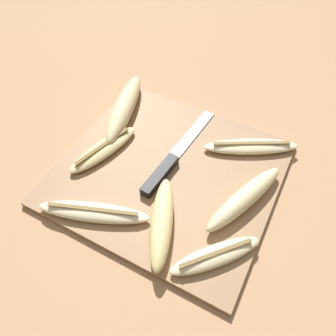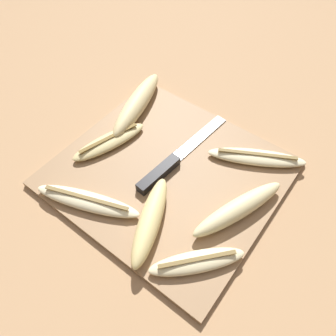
% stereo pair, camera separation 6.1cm
% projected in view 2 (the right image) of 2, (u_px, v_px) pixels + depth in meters
% --- Properties ---
extents(ground_plane, '(4.00, 4.00, 0.00)m').
position_uv_depth(ground_plane, '(168.00, 175.00, 0.63)').
color(ground_plane, tan).
extents(cutting_board, '(0.39, 0.36, 0.01)m').
position_uv_depth(cutting_board, '(168.00, 173.00, 0.62)').
color(cutting_board, '#997551').
rests_on(cutting_board, ground_plane).
extents(knife, '(0.04, 0.25, 0.02)m').
position_uv_depth(knife, '(169.00, 165.00, 0.61)').
color(knife, black).
rests_on(knife, cutting_board).
extents(banana_golden_short, '(0.10, 0.17, 0.04)m').
position_uv_depth(banana_golden_short, '(150.00, 220.00, 0.53)').
color(banana_golden_short, '#EDD689').
rests_on(banana_golden_short, cutting_board).
extents(banana_ripe_center, '(0.10, 0.21, 0.04)m').
position_uv_depth(banana_ripe_center, '(137.00, 103.00, 0.70)').
color(banana_ripe_center, beige).
rests_on(banana_ripe_center, cutting_board).
extents(banana_cream_curved, '(0.13, 0.14, 0.02)m').
position_uv_depth(banana_cream_curved, '(197.00, 262.00, 0.50)').
color(banana_cream_curved, beige).
rests_on(banana_cream_curved, cutting_board).
extents(banana_pale_long, '(0.18, 0.12, 0.02)m').
position_uv_depth(banana_pale_long, '(256.00, 157.00, 0.62)').
color(banana_pale_long, beige).
rests_on(banana_pale_long, cutting_board).
extents(banana_spotted_left, '(0.08, 0.16, 0.02)m').
position_uv_depth(banana_spotted_left, '(109.00, 142.00, 0.65)').
color(banana_spotted_left, '#DBC684').
rests_on(banana_spotted_left, cutting_board).
extents(banana_bright_far, '(0.19, 0.10, 0.02)m').
position_uv_depth(banana_bright_far, '(87.00, 201.00, 0.56)').
color(banana_bright_far, beige).
rests_on(banana_bright_far, cutting_board).
extents(banana_soft_right, '(0.10, 0.19, 0.03)m').
position_uv_depth(banana_soft_right, '(237.00, 210.00, 0.55)').
color(banana_soft_right, beige).
rests_on(banana_soft_right, cutting_board).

